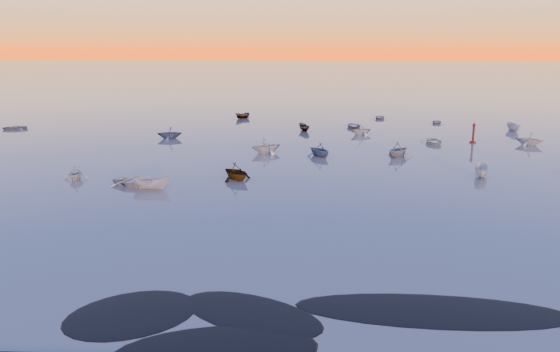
# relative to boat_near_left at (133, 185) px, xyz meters

# --- Properties ---
(ground) EXTENTS (600.00, 600.00, 0.00)m
(ground) POSITION_rel_boat_near_left_xyz_m (19.02, 72.22, 0.00)
(ground) COLOR #71645E
(ground) RESTS_ON ground
(mud_lobes) EXTENTS (140.00, 6.00, 0.07)m
(mud_lobes) POSITION_rel_boat_near_left_xyz_m (19.02, -28.78, 0.01)
(mud_lobes) COLOR black
(mud_lobes) RESTS_ON ground
(moored_fleet) EXTENTS (124.00, 58.00, 1.20)m
(moored_fleet) POSITION_rel_boat_near_left_xyz_m (19.02, 25.22, 0.00)
(moored_fleet) COLOR silver
(moored_fleet) RESTS_ON ground
(boat_near_left) EXTENTS (3.75, 4.89, 1.13)m
(boat_near_left) POSITION_rel_boat_near_left_xyz_m (0.00, 0.00, 0.00)
(boat_near_left) COLOR silver
(boat_near_left) RESTS_ON ground
(boat_near_center) EXTENTS (1.75, 3.85, 1.31)m
(boat_near_center) POSITION_rel_boat_near_left_xyz_m (2.24, -1.11, 0.00)
(boat_near_center) COLOR silver
(boat_near_center) RESTS_ON ground
(boat_near_right) EXTENTS (4.13, 3.74, 1.35)m
(boat_near_right) POSITION_rel_boat_near_left_xyz_m (19.54, 15.53, 0.00)
(boat_near_right) COLOR #394F6E
(boat_near_right) RESTS_ON ground
(channel_marker) EXTENTS (0.87, 0.87, 3.10)m
(channel_marker) POSITION_rel_boat_near_left_xyz_m (42.12, 25.91, 1.23)
(channel_marker) COLOR #46100F
(channel_marker) RESTS_ON ground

